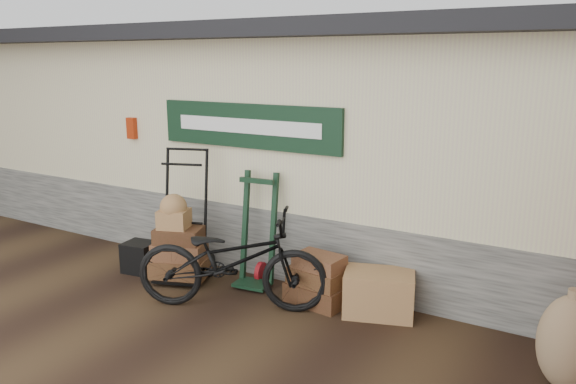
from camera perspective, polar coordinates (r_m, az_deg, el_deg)
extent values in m
plane|color=black|center=(6.61, -6.52, -11.39)|extent=(80.00, 80.00, 0.00)
cube|color=#4C4C47|center=(8.67, 4.43, -2.13)|extent=(14.00, 3.54, 0.90)
cube|color=beige|center=(8.39, 4.61, 7.79)|extent=(14.00, 3.50, 2.10)
cube|color=black|center=(8.23, 4.29, 15.71)|extent=(14.40, 4.10, 0.20)
cube|color=black|center=(7.01, -4.10, 6.71)|extent=(2.60, 0.06, 0.55)
cube|color=white|center=(6.99, -4.27, 6.68)|extent=(2.10, 0.01, 0.18)
cube|color=#9D270B|center=(8.33, -15.53, 6.27)|extent=(0.14, 0.10, 0.30)
cube|color=brown|center=(6.35, 9.22, -10.11)|extent=(0.87, 0.71, 0.49)
cube|color=black|center=(7.74, -14.80, -6.41)|extent=(0.45, 0.40, 0.40)
imported|color=black|center=(6.32, -5.76, -6.40)|extent=(1.56, 2.29, 1.26)
ellipsoid|color=brown|center=(5.43, 26.73, -13.58)|extent=(0.54, 0.46, 0.86)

